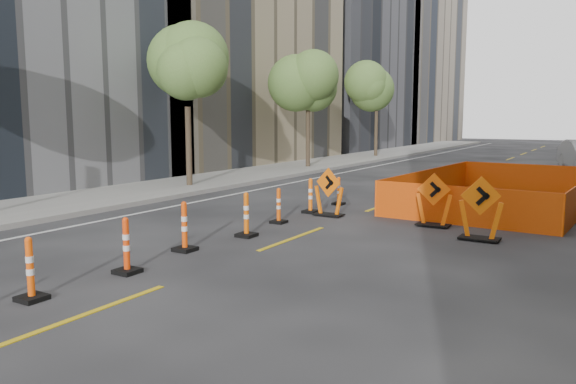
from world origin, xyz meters
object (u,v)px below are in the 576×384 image
Objects in this scene: channelizer_4 at (184,226)px; channelizer_6 at (279,206)px; channelizer_7 at (310,196)px; channelizer_8 at (339,191)px; chevron_sign_right at (481,208)px; channelizer_2 at (30,269)px; chevron_sign_center at (434,200)px; channelizer_5 at (246,215)px; channelizer_3 at (126,245)px; chevron_sign_left at (329,192)px.

channelizer_4 reaches higher than channelizer_6.
channelizer_6 is at bearing -88.86° from channelizer_7.
channelizer_8 is 6.13m from chevron_sign_right.
channelizer_2 is 10.01m from chevron_sign_center.
channelizer_6 is at bearing 97.48° from channelizer_5.
channelizer_4 is 1.03× the size of channelizer_7.
chevron_sign_center is at bearing 45.48° from channelizer_5.
channelizer_7 is at bearing 91.14° from channelizer_6.
channelizer_5 is at bearing 88.13° from channelizer_2.
channelizer_5 is 5.69m from channelizer_8.
channelizer_3 is 0.74× the size of chevron_sign_center.
chevron_sign_right is at bearing 6.58° from channelizer_6.
channelizer_7 is 0.74× the size of chevron_sign_left.
channelizer_7 is 1.14× the size of channelizer_8.
chevron_sign_left is (0.43, 3.60, 0.17)m from channelizer_5.
channelizer_2 is 1.06× the size of channelizer_6.
chevron_sign_center is (3.11, -0.00, 0.00)m from chevron_sign_left.
chevron_sign_center reaches higher than channelizer_7.
channelizer_2 is at bearing -89.66° from channelizer_8.
chevron_sign_left is 3.11m from chevron_sign_center.
channelizer_7 is 1.90m from channelizer_8.
chevron_sign_right reaches higher than channelizer_4.
channelizer_3 is at bearing -88.12° from channelizer_6.
channelizer_2 is at bearing -89.39° from channelizer_7.
channelizer_2 is at bearing -82.62° from chevron_sign_left.
channelizer_7 is (-0.04, 1.90, 0.04)m from channelizer_6.
channelizer_3 is at bearing -82.63° from chevron_sign_left.
chevron_sign_left reaches higher than channelizer_8.
chevron_sign_center is at bearing 68.14° from channelizer_2.
channelizer_4 is 0.72× the size of chevron_sign_right.
channelizer_4 is (-0.25, 1.90, 0.01)m from channelizer_3.
channelizer_4 is 1.92m from channelizer_5.
chevron_sign_center reaches higher than channelizer_4.
chevron_sign_left reaches higher than channelizer_5.
channelizer_7 is (0.02, 5.69, -0.02)m from channelizer_4.
channelizer_6 reaches higher than channelizer_8.
channelizer_3 reaches higher than channelizer_2.
chevron_sign_left reaches higher than channelizer_7.
channelizer_3 is 1.00× the size of channelizer_7.
channelizer_4 reaches higher than channelizer_3.
channelizer_2 reaches higher than channelizer_8.
channelizer_3 is 0.97× the size of channelizer_4.
chevron_sign_right is at bearing 39.76° from channelizer_4.
channelizer_3 is at bearing 86.26° from channelizer_2.
channelizer_8 is 0.61× the size of chevron_sign_right.
channelizer_5 is 3.80m from channelizer_7.
chevron_sign_right is (5.28, 4.39, 0.22)m from channelizer_4.
channelizer_3 is 7.59m from channelizer_7.
channelizer_8 is (0.05, 7.58, -0.08)m from channelizer_4.
channelizer_7 is 3.84m from chevron_sign_center.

